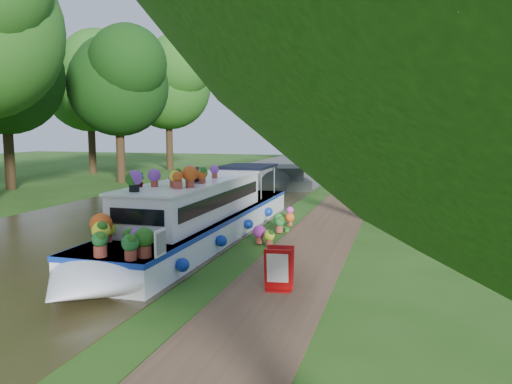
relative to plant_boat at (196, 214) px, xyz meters
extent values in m
plane|color=#204711|center=(2.25, 0.29, -0.85)|extent=(100.00, 100.00, 0.00)
cube|color=#2B2712|center=(-3.75, 0.29, -0.84)|extent=(10.00, 100.00, 0.02)
cube|color=#4D3624|center=(3.45, 0.29, -0.84)|extent=(2.20, 100.00, 0.03)
cube|color=white|center=(0.00, 0.85, -0.46)|extent=(2.20, 12.00, 0.75)
cube|color=navy|center=(0.00, 0.85, -0.14)|extent=(2.24, 12.04, 0.12)
cube|color=white|center=(0.00, 0.05, 0.44)|extent=(1.80, 7.00, 1.05)
cube|color=white|center=(0.00, 0.05, 1.00)|extent=(1.90, 7.10, 0.06)
cube|color=black|center=(0.91, 0.05, 0.52)|extent=(0.03, 6.40, 0.38)
cube|color=black|center=(-0.91, 0.05, 0.52)|extent=(0.03, 6.40, 0.38)
cube|color=black|center=(0.00, 5.15, 1.07)|extent=(1.90, 2.40, 0.10)
cube|color=white|center=(1.15, -4.55, 0.22)|extent=(0.04, 0.45, 0.55)
imported|color=#1C4E14|center=(-0.67, -2.04, 1.24)|extent=(0.22, 0.27, 0.44)
imported|color=#1C4E14|center=(0.20, -0.26, 1.24)|extent=(0.32, 0.32, 0.43)
cylinder|color=black|center=(6.05, 3.29, 1.42)|extent=(0.56, 0.56, 4.55)
sphere|color=black|center=(6.05, 3.29, 5.38)|extent=(4.80, 4.80, 4.80)
sphere|color=black|center=(5.21, 4.13, 6.10)|extent=(3.84, 3.84, 3.84)
cylinder|color=black|center=(6.75, 15.29, 1.07)|extent=(0.56, 0.56, 3.85)
sphere|color=#1C4E14|center=(6.75, 15.29, 5.10)|extent=(6.00, 6.00, 6.00)
sphere|color=#1C4E14|center=(7.95, 14.39, 6.30)|extent=(4.50, 4.50, 4.50)
sphere|color=#1C4E14|center=(5.70, 16.34, 6.00)|extent=(4.80, 4.80, 4.80)
cylinder|color=black|center=(6.25, 26.29, 1.25)|extent=(0.56, 0.56, 4.20)
sphere|color=black|center=(6.25, 26.29, 5.66)|extent=(6.60, 6.60, 6.60)
sphere|color=black|center=(7.57, 25.30, 6.98)|extent=(4.95, 4.95, 4.95)
sphere|color=black|center=(5.09, 27.44, 6.65)|extent=(5.28, 5.28, 5.28)
cylinder|color=black|center=(-11.25, 14.29, 1.07)|extent=(0.56, 0.56, 3.85)
sphere|color=black|center=(-11.25, 14.29, 5.17)|extent=(6.20, 6.20, 6.20)
sphere|color=black|center=(-10.01, 13.36, 6.41)|extent=(4.65, 4.65, 4.65)
sphere|color=black|center=(-12.34, 15.37, 6.10)|extent=(4.96, 4.96, 4.96)
cylinder|color=black|center=(-12.75, 24.29, 1.33)|extent=(0.56, 0.56, 4.38)
sphere|color=#1C4E14|center=(-12.75, 24.29, 5.97)|extent=(7.00, 7.00, 7.00)
sphere|color=#1C4E14|center=(-11.35, 23.24, 7.37)|extent=(5.25, 5.25, 5.25)
sphere|color=#1C4E14|center=(-13.98, 25.51, 7.02)|extent=(5.60, 5.60, 5.60)
cylinder|color=black|center=(-15.25, 9.29, 1.16)|extent=(0.56, 0.56, 4.02)
sphere|color=black|center=(-15.25, 9.29, 5.41)|extent=(6.40, 6.40, 6.40)
sphere|color=black|center=(-13.97, 8.33, 6.69)|extent=(4.80, 4.80, 4.80)
sphere|color=black|center=(-16.37, 10.41, 6.37)|extent=(5.12, 5.12, 5.12)
cylinder|color=black|center=(-16.75, 19.29, 1.25)|extent=(0.56, 0.56, 4.20)
sphere|color=#1C4E14|center=(-16.75, 19.29, 5.73)|extent=(6.80, 6.80, 6.80)
sphere|color=#1C4E14|center=(-15.39, 18.27, 7.09)|extent=(5.10, 5.10, 5.10)
sphere|color=#1C4E14|center=(-17.94, 20.48, 6.75)|extent=(5.44, 5.44, 5.44)
cube|color=black|center=(-0.50, 15.07, -0.55)|extent=(3.58, 5.88, 0.56)
cube|color=black|center=(-0.50, 14.60, 0.06)|extent=(2.43, 3.56, 0.65)
cube|color=#A90C0C|center=(3.47, -3.74, -0.81)|extent=(0.56, 0.49, 0.03)
cube|color=#A90C0C|center=(3.47, -3.85, -0.36)|extent=(0.60, 0.31, 0.91)
cube|color=#A90C0C|center=(3.47, -3.63, -0.36)|extent=(0.60, 0.31, 0.91)
cube|color=white|center=(3.47, -3.89, -0.31)|extent=(0.46, 0.21, 0.64)
imported|color=#F06383|center=(2.75, 21.82, -0.01)|extent=(0.69, 0.59, 1.62)
imported|color=black|center=(3.75, 24.86, 0.10)|extent=(0.91, 0.71, 1.85)
imported|color=#286C20|center=(2.30, 2.22, -0.67)|extent=(0.38, 0.35, 0.37)
camera|label=1|loc=(5.86, -13.61, 2.55)|focal=35.00mm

